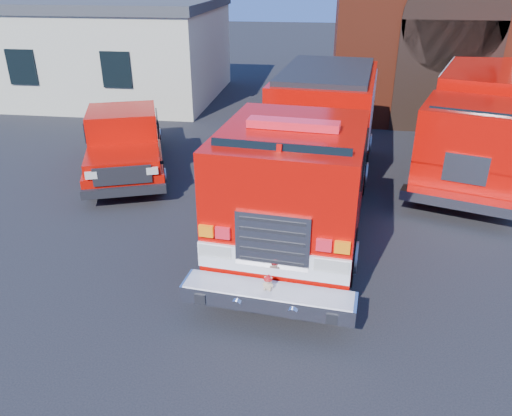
# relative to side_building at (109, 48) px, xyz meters

# --- Properties ---
(ground) EXTENTS (100.00, 100.00, 0.00)m
(ground) POSITION_rel_side_building_xyz_m (9.00, -13.00, -2.20)
(ground) COLOR black
(ground) RESTS_ON ground
(parking_stripe_mid) EXTENTS (0.12, 3.00, 0.01)m
(parking_stripe_mid) POSITION_rel_side_building_xyz_m (15.50, -9.00, -2.20)
(parking_stripe_mid) COLOR yellow
(parking_stripe_mid) RESTS_ON ground
(parking_stripe_far) EXTENTS (0.12, 3.00, 0.01)m
(parking_stripe_far) POSITION_rel_side_building_xyz_m (15.50, -6.00, -2.20)
(parking_stripe_far) COLOR yellow
(parking_stripe_far) RESTS_ON ground
(side_building) EXTENTS (10.20, 8.20, 4.35)m
(side_building) POSITION_rel_side_building_xyz_m (0.00, 0.00, 0.00)
(side_building) COLOR beige
(side_building) RESTS_ON ground
(fire_engine) EXTENTS (3.81, 10.36, 3.12)m
(fire_engine) POSITION_rel_side_building_xyz_m (10.00, -11.13, -0.59)
(fire_engine) COLOR black
(fire_engine) RESTS_ON ground
(pickup_truck) EXTENTS (4.00, 6.26, 1.93)m
(pickup_truck) POSITION_rel_side_building_xyz_m (4.29, -9.27, -1.29)
(pickup_truck) COLOR black
(pickup_truck) RESTS_ON ground
(secondary_truck) EXTENTS (5.15, 8.99, 2.79)m
(secondary_truck) POSITION_rel_side_building_xyz_m (14.92, -7.47, -0.68)
(secondary_truck) COLOR black
(secondary_truck) RESTS_ON ground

